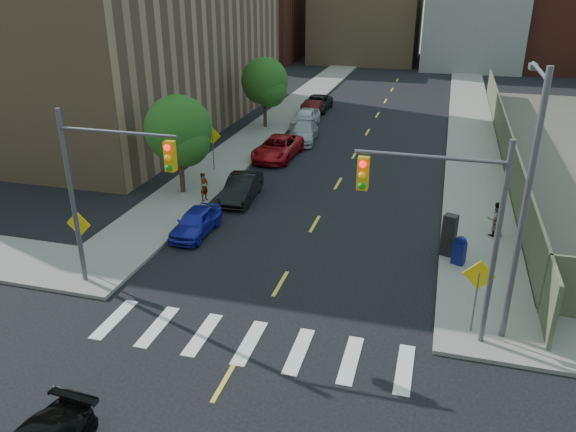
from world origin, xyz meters
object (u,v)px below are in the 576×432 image
Objects in this scene: parked_car_grey at (317,103)px; pedestrian_east at (495,219)px; parked_car_maroon at (312,109)px; payphone at (449,235)px; parked_car_silver at (303,132)px; parked_car_black at (242,188)px; parked_car_red at (278,148)px; parked_car_white at (306,118)px; pedestrian_west at (204,187)px; parked_car_blue at (196,222)px; mailbox at (459,251)px.

pedestrian_east reaches higher than parked_car_grey.
payphone reaches higher than parked_car_maroon.
payphone is (10.50, -16.11, 0.38)m from parked_car_silver.
parked_car_black is 7.68m from parked_car_red.
pedestrian_west is at bearing -92.55° from parked_car_white.
parked_car_red is at bearing -88.97° from parked_car_maroon.
parked_car_white is (-0.25, 8.65, 0.01)m from parked_car_red.
parked_car_blue is at bearing -157.60° from payphone.
parked_car_maroon is 20.60m from pedestrian_west.
parked_car_maroon is 3.33× the size of mailbox.
parked_car_maroon is 2.21× the size of payphone.
parked_car_black is at bearing -87.75° from parked_car_grey.
mailbox is (11.58, -12.41, 0.03)m from parked_car_red.
parked_car_silver is 19.23m from payphone.
parked_car_red is at bearing 155.46° from mailbox.
payphone is at bearing -65.17° from parked_car_maroon.
parked_car_red is at bearing 4.79° from pedestrian_west.
parked_car_black is at bearing -85.48° from parked_car_red.
parked_car_red is at bearing 152.44° from payphone.
parked_car_black is 2.69× the size of pedestrian_west.
mailbox is (10.96, -16.82, 0.05)m from parked_car_silver.
parked_car_white is 23.31m from payphone.
parked_car_silver is 7.58m from parked_car_maroon.
parked_car_silver is at bearing -64.25° from pedestrian_east.
parked_car_blue is 4.76m from parked_car_black.
mailbox is at bearing -64.96° from parked_car_maroon.
payphone reaches higher than mailbox.
mailbox is at bearing -62.88° from parked_car_silver.
parked_car_blue is 0.77× the size of parked_car_grey.
parked_car_blue is 3.92m from pedestrian_west.
payphone is (11.12, -11.70, 0.36)m from parked_car_red.
parked_car_white is (-0.86, 4.24, 0.03)m from parked_car_silver.
parked_car_silver is 2.59× the size of payphone.
parked_car_maroon is 26.31m from payphone.
parked_car_black is 0.86× the size of parked_car_silver.
parked_car_white is 2.57× the size of pedestrian_east.
payphone is (11.62, -23.61, 0.40)m from parked_car_maroon.
parked_car_black is 3.35× the size of mailbox.
parked_car_grey is (-0.95, 22.20, -0.02)m from parked_car_black.
parked_car_black is at bearing 179.73° from mailbox.
parked_car_black is 2.22× the size of payphone.
parked_car_maroon is at bearing -86.24° from parked_car_grey.
parked_car_silver reaches higher than mailbox.
parked_car_maroon is (-0.50, 11.91, -0.04)m from parked_car_red.
payphone reaches higher than parked_car_grey.
parked_car_black is at bearing 178.55° from payphone.
parked_car_grey is (-0.68, 14.52, -0.06)m from parked_car_red.
parked_car_red is at bearing 89.07° from parked_car_blue.
parked_car_white reaches higher than parked_car_blue.
mailbox is at bearing -38.04° from payphone.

